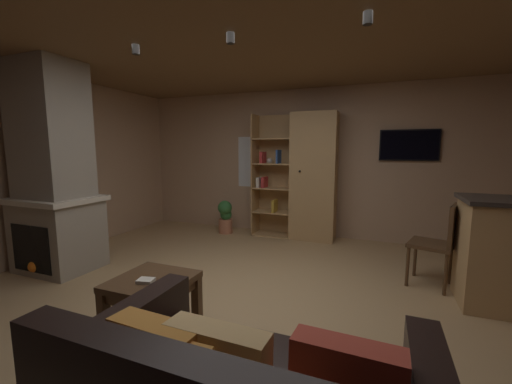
{
  "coord_description": "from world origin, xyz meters",
  "views": [
    {
      "loc": [
        1.18,
        -2.6,
        1.48
      ],
      "look_at": [
        0.0,
        0.4,
        1.05
      ],
      "focal_mm": 22.05,
      "sensor_mm": 36.0,
      "label": 1
    }
  ],
  "objects_px": {
    "dining_chair": "(440,240)",
    "potted_floor_plant": "(225,216)",
    "wall_mounted_tv": "(409,145)",
    "coffee_table": "(152,290)",
    "table_book_0": "(146,281)",
    "bookshelf_cabinet": "(308,177)",
    "stone_fireplace": "(54,179)"
  },
  "relations": [
    {
      "from": "coffee_table",
      "to": "potted_floor_plant",
      "type": "height_order",
      "value": "potted_floor_plant"
    },
    {
      "from": "coffee_table",
      "to": "wall_mounted_tv",
      "type": "relative_size",
      "value": 0.7
    },
    {
      "from": "bookshelf_cabinet",
      "to": "dining_chair",
      "type": "height_order",
      "value": "bookshelf_cabinet"
    },
    {
      "from": "bookshelf_cabinet",
      "to": "table_book_0",
      "type": "xyz_separation_m",
      "value": [
        -0.54,
        -3.29,
        -0.54
      ]
    },
    {
      "from": "potted_floor_plant",
      "to": "stone_fireplace",
      "type": "bearing_deg",
      "value": -116.79
    },
    {
      "from": "coffee_table",
      "to": "dining_chair",
      "type": "xyz_separation_m",
      "value": [
        2.27,
        1.86,
        0.15
      ]
    },
    {
      "from": "bookshelf_cabinet",
      "to": "potted_floor_plant",
      "type": "height_order",
      "value": "bookshelf_cabinet"
    },
    {
      "from": "wall_mounted_tv",
      "to": "potted_floor_plant",
      "type": "bearing_deg",
      "value": -172.06
    },
    {
      "from": "coffee_table",
      "to": "potted_floor_plant",
      "type": "relative_size",
      "value": 0.98
    },
    {
      "from": "dining_chair",
      "to": "potted_floor_plant",
      "type": "relative_size",
      "value": 1.55
    },
    {
      "from": "wall_mounted_tv",
      "to": "bookshelf_cabinet",
      "type": "bearing_deg",
      "value": -171.97
    },
    {
      "from": "dining_chair",
      "to": "potted_floor_plant",
      "type": "height_order",
      "value": "dining_chair"
    },
    {
      "from": "bookshelf_cabinet",
      "to": "potted_floor_plant",
      "type": "xyz_separation_m",
      "value": [
        -1.43,
        -0.2,
        -0.73
      ]
    },
    {
      "from": "potted_floor_plant",
      "to": "dining_chair",
      "type": "bearing_deg",
      "value": -20.18
    },
    {
      "from": "stone_fireplace",
      "to": "bookshelf_cabinet",
      "type": "bearing_deg",
      "value": 43.83
    },
    {
      "from": "dining_chair",
      "to": "stone_fireplace",
      "type": "bearing_deg",
      "value": -165.43
    },
    {
      "from": "stone_fireplace",
      "to": "dining_chair",
      "type": "distance_m",
      "value": 4.5
    },
    {
      "from": "coffee_table",
      "to": "table_book_0",
      "type": "relative_size",
      "value": 4.8
    },
    {
      "from": "stone_fireplace",
      "to": "wall_mounted_tv",
      "type": "height_order",
      "value": "stone_fireplace"
    },
    {
      "from": "coffee_table",
      "to": "table_book_0",
      "type": "bearing_deg",
      "value": -85.12
    },
    {
      "from": "dining_chair",
      "to": "potted_floor_plant",
      "type": "bearing_deg",
      "value": 159.82
    },
    {
      "from": "stone_fireplace",
      "to": "dining_chair",
      "type": "relative_size",
      "value": 2.72
    },
    {
      "from": "stone_fireplace",
      "to": "coffee_table",
      "type": "bearing_deg",
      "value": -19.77
    },
    {
      "from": "stone_fireplace",
      "to": "table_book_0",
      "type": "height_order",
      "value": "stone_fireplace"
    },
    {
      "from": "wall_mounted_tv",
      "to": "stone_fireplace",
      "type": "bearing_deg",
      "value": -146.56
    },
    {
      "from": "table_book_0",
      "to": "stone_fireplace",
      "type": "bearing_deg",
      "value": 158.46
    },
    {
      "from": "stone_fireplace",
      "to": "coffee_table",
      "type": "relative_size",
      "value": 4.29
    },
    {
      "from": "coffee_table",
      "to": "potted_floor_plant",
      "type": "distance_m",
      "value": 3.15
    },
    {
      "from": "coffee_table",
      "to": "stone_fireplace",
      "type": "bearing_deg",
      "value": 160.23
    },
    {
      "from": "coffee_table",
      "to": "dining_chair",
      "type": "relative_size",
      "value": 0.63
    },
    {
      "from": "bookshelf_cabinet",
      "to": "coffee_table",
      "type": "bearing_deg",
      "value": -99.56
    },
    {
      "from": "bookshelf_cabinet",
      "to": "dining_chair",
      "type": "relative_size",
      "value": 2.26
    }
  ]
}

